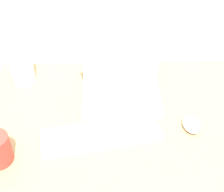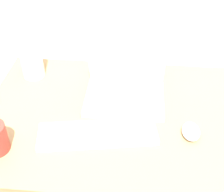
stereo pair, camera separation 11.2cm
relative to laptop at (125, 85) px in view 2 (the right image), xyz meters
The scene contains 6 objects.
desk 0.19m from the laptop, 73.80° to the right, with size 1.15×0.73×0.74m.
laptop is the anchor object (origin of this frame).
keyboard 0.25m from the laptop, 108.85° to the right, with size 0.43×0.19×0.02m.
mouse 0.32m from the laptop, 39.00° to the right, with size 0.06×0.09×0.03m.
vase 0.43m from the laptop, 165.10° to the left, with size 0.09×0.09×0.25m.
mp3_player 0.13m from the laptop, 111.39° to the right, with size 0.04×0.06×0.01m.
Camera 2 is at (0.01, -0.52, 1.53)m, focal length 50.00 mm.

